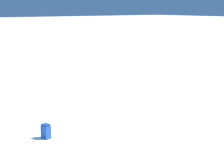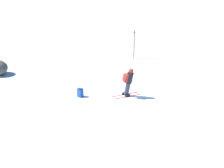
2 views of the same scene
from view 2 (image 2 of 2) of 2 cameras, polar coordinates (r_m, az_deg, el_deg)
The scene contains 4 objects.
ground_plane at distance 17.77m, azimuth 1.82°, elevation -1.82°, with size 300.00×300.00×0.00m, color white.
skier at distance 16.91m, azimuth 3.02°, elevation 0.53°, with size 1.27×1.73×1.76m.
spare_backpack at distance 17.32m, azimuth -5.82°, elevation -1.60°, with size 0.34×0.27×0.50m.
trail_marker at distance 25.37m, azimuth 4.06°, elevation 7.39°, with size 0.13×0.13×2.31m.
Camera 2 is at (-13.10, 10.24, 6.25)m, focal length 50.00 mm.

